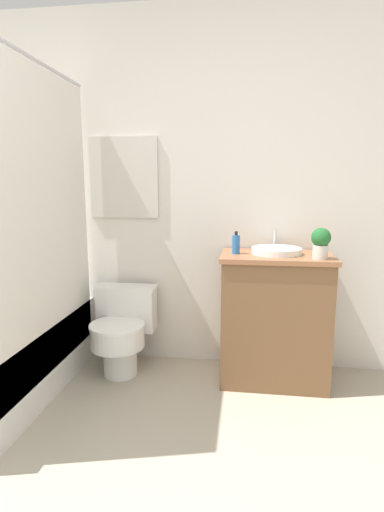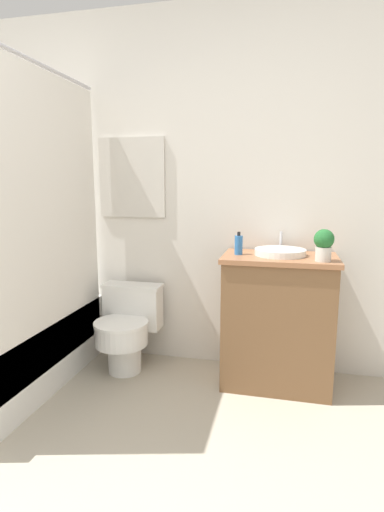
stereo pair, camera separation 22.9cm
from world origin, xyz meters
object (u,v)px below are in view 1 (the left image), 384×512
toilet (122,329)px  potted_plant (321,242)px  sink (276,251)px  soap_bottle (236,244)px

toilet → potted_plant: bearing=-5.2°
toilet → sink: size_ratio=1.65×
toilet → soap_bottle: 0.99m
sink → potted_plant: size_ratio=1.89×
toilet → sink: 1.19m
toilet → sink: bearing=2.1°
soap_bottle → potted_plant: size_ratio=0.77×
toilet → soap_bottle: (0.78, 0.00, 0.61)m
sink → potted_plant: 0.30m
sink → soap_bottle: bearing=-172.1°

